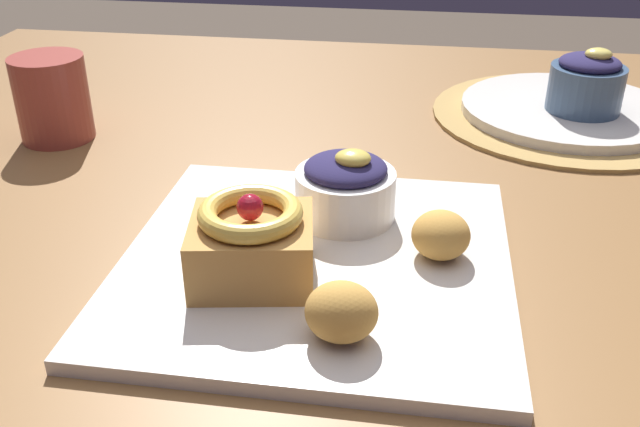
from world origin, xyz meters
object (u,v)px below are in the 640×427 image
at_px(back_ramekin, 587,83).
at_px(fritter_front, 341,312).
at_px(berry_ramekin, 345,188).
at_px(back_plate, 567,109).
at_px(cake_slice, 252,242).
at_px(front_plate, 316,262).
at_px(coffee_mug, 53,98).
at_px(fritter_middle, 441,235).

bearing_deg(back_ramekin, fritter_front, -116.46).
height_order(berry_ramekin, back_plate, berry_ramekin).
relative_size(cake_slice, berry_ramekin, 1.18).
xyz_separation_m(front_plate, cake_slice, (-0.04, -0.04, 0.04)).
bearing_deg(front_plate, coffee_mug, 145.79).
height_order(cake_slice, back_ramekin, back_ramekin).
bearing_deg(back_ramekin, cake_slice, -127.38).
relative_size(berry_ramekin, back_ramekin, 1.02).
height_order(fritter_front, back_plate, fritter_front).
bearing_deg(back_ramekin, berry_ramekin, -130.06).
relative_size(front_plate, cake_slice, 2.98).
bearing_deg(berry_ramekin, cake_slice, -118.75).
distance_m(front_plate, back_ramekin, 0.45).
relative_size(cake_slice, back_plate, 0.40).
distance_m(back_plate, coffee_mug, 0.61).
bearing_deg(fritter_middle, fritter_front, -119.45).
bearing_deg(fritter_front, fritter_middle, 60.55).
relative_size(berry_ramekin, fritter_middle, 1.79).
relative_size(front_plate, fritter_front, 6.23).
xyz_separation_m(berry_ramekin, fritter_front, (0.02, -0.17, -0.01)).
bearing_deg(berry_ramekin, back_ramekin, 49.94).
height_order(back_plate, back_ramekin, back_ramekin).
bearing_deg(coffee_mug, fritter_middle, -26.13).
xyz_separation_m(fritter_front, coffee_mug, (-0.37, 0.33, 0.02)).
xyz_separation_m(berry_ramekin, back_ramekin, (0.25, 0.30, 0.01)).
bearing_deg(back_plate, fritter_front, -114.36).
bearing_deg(fritter_front, coffee_mug, 138.33).
distance_m(berry_ramekin, fritter_front, 0.17).
height_order(fritter_front, back_ramekin, back_ramekin).
distance_m(fritter_middle, back_ramekin, 0.39).
distance_m(fritter_middle, back_plate, 0.40).
xyz_separation_m(berry_ramekin, back_plate, (0.24, 0.31, -0.03)).
height_order(front_plate, fritter_middle, fritter_middle).
bearing_deg(fritter_front, back_plate, 65.64).
distance_m(front_plate, berry_ramekin, 0.08).
distance_m(front_plate, fritter_middle, 0.10).
bearing_deg(cake_slice, back_ramekin, 52.62).
bearing_deg(front_plate, fritter_front, -71.80).
height_order(fritter_middle, back_ramekin, back_ramekin).
bearing_deg(coffee_mug, front_plate, -34.21).
distance_m(fritter_front, coffee_mug, 0.49).
relative_size(fritter_front, back_ramekin, 0.57).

